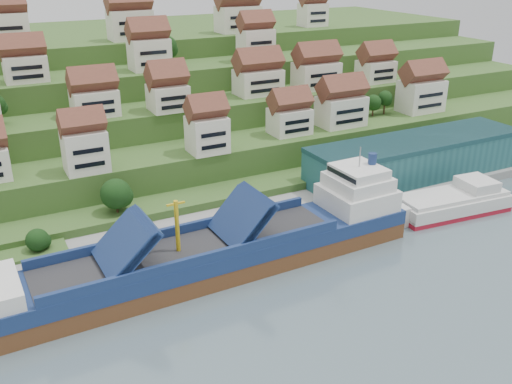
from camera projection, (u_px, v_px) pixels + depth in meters
ground at (271, 257)px, 112.78m from camera, size 300.00×300.00×0.00m
quay at (315, 205)px, 133.12m from camera, size 180.00×14.00×2.20m
hillside at (123, 96)px, 193.15m from camera, size 260.00×128.00×31.00m
hillside_village at (154, 80)px, 151.67m from camera, size 160.64×64.18×29.58m
hillside_trees at (146, 125)px, 138.77m from camera, size 138.69×61.60×31.15m
warehouse at (416, 157)px, 146.02m from camera, size 60.00×15.00×10.00m
flagpole at (321, 191)px, 125.98m from camera, size 1.28×0.16×8.00m
cargo_ship at (214, 255)px, 106.29m from camera, size 87.02×15.52×19.35m
second_ship at (453, 203)px, 131.41m from camera, size 28.01×12.49×7.89m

